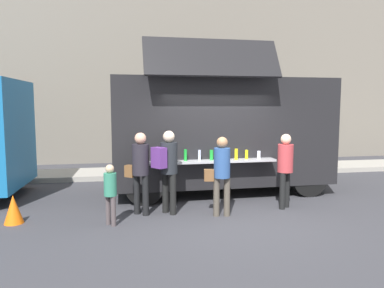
% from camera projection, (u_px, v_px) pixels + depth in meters
% --- Properties ---
extents(ground_plane, '(60.00, 60.00, 0.00)m').
position_uv_depth(ground_plane, '(233.00, 219.00, 7.32)').
color(ground_plane, '#38383D').
extents(curb_strip, '(28.00, 1.60, 0.15)m').
position_uv_depth(curb_strip, '(75.00, 175.00, 11.57)').
color(curb_strip, '#9E998E').
rests_on(curb_strip, ground).
extents(building_behind, '(32.00, 2.40, 10.11)m').
position_uv_depth(building_behind, '(109.00, 36.00, 15.04)').
color(building_behind, slate).
rests_on(building_behind, ground).
extents(food_truck_main, '(5.49, 2.83, 3.71)m').
position_uv_depth(food_truck_main, '(220.00, 131.00, 9.55)').
color(food_truck_main, black).
rests_on(food_truck_main, ground).
extents(traffic_cone_orange, '(0.36, 0.36, 0.55)m').
position_uv_depth(traffic_cone_orange, '(13.00, 209.00, 7.03)').
color(traffic_cone_orange, orange).
rests_on(traffic_cone_orange, ground).
extents(trash_bin, '(0.60, 0.60, 0.91)m').
position_uv_depth(trash_bin, '(312.00, 158.00, 12.62)').
color(trash_bin, '#2E5D37').
rests_on(trash_bin, ground).
extents(customer_front_ordering, '(0.53, 0.33, 1.62)m').
position_uv_depth(customer_front_ordering, '(221.00, 169.00, 7.43)').
color(customer_front_ordering, '#50483E').
rests_on(customer_front_ordering, ground).
extents(customer_mid_with_backpack, '(0.56, 0.51, 1.73)m').
position_uv_depth(customer_mid_with_backpack, '(167.00, 163.00, 7.57)').
color(customer_mid_with_backpack, black).
rests_on(customer_mid_with_backpack, ground).
extents(customer_rear_waiting, '(0.51, 0.47, 1.70)m').
position_uv_depth(customer_rear_waiting, '(140.00, 166.00, 7.53)').
color(customer_rear_waiting, black).
rests_on(customer_rear_waiting, ground).
extents(customer_extra_browsing, '(0.33, 0.33, 1.63)m').
position_uv_depth(customer_extra_browsing, '(285.00, 164.00, 8.01)').
color(customer_extra_browsing, black).
rests_on(customer_extra_browsing, ground).
extents(child_near_queue, '(0.24, 0.24, 1.16)m').
position_uv_depth(child_near_queue, '(110.00, 189.00, 6.88)').
color(child_near_queue, '#4E4445').
rests_on(child_near_queue, ground).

